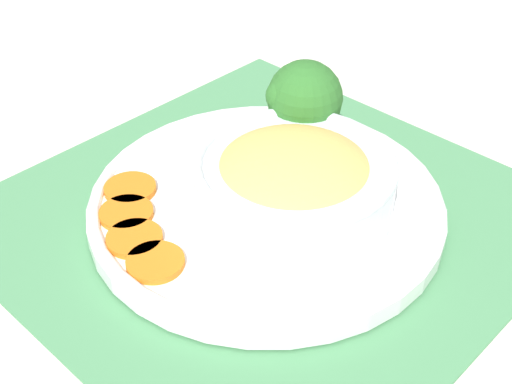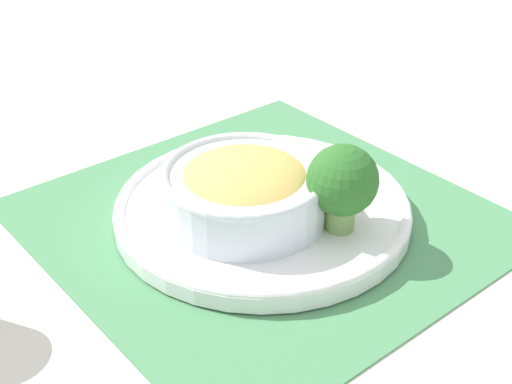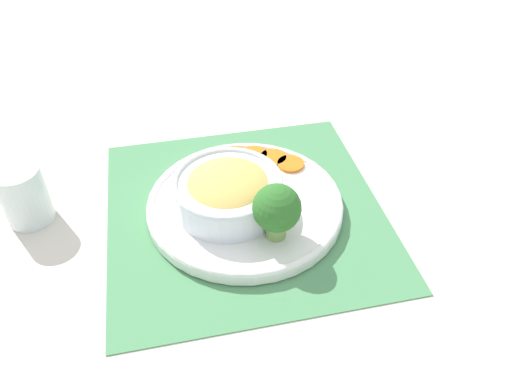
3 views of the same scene
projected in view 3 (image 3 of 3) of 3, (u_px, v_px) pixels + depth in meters
The scene contains 10 objects.
ground_plane at pixel (245, 211), 0.78m from camera, with size 4.00×4.00×0.00m, color beige.
placemat at pixel (245, 210), 0.77m from camera, with size 0.47×0.47×0.00m.
plate at pixel (245, 204), 0.77m from camera, with size 0.30×0.30×0.02m.
bowl at pixel (228, 190), 0.74m from camera, with size 0.16×0.16×0.06m.
broccoli_floret at pixel (277, 209), 0.67m from camera, with size 0.07×0.07×0.09m.
carrot_slice_near at pixel (291, 164), 0.83m from camera, with size 0.04×0.04×0.01m.
carrot_slice_middle at pixel (273, 158), 0.84m from camera, with size 0.04×0.04×0.01m.
carrot_slice_far at pixel (254, 155), 0.85m from camera, with size 0.04×0.04×0.01m.
carrot_slice_extra at pixel (235, 155), 0.85m from camera, with size 0.04×0.04×0.01m.
water_glass at pixel (25, 198), 0.74m from camera, with size 0.07×0.07×0.09m.
Camera 3 is at (0.56, -0.04, 0.53)m, focal length 35.00 mm.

